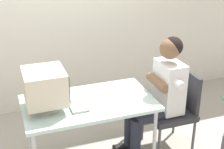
{
  "coord_description": "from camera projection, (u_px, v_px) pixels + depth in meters",
  "views": [
    {
      "loc": [
        -0.73,
        -2.71,
        2.22
      ],
      "look_at": [
        0.24,
        0.0,
        0.97
      ],
      "focal_mm": 52.26,
      "sensor_mm": 36.0,
      "label": 1
    }
  ],
  "objects": [
    {
      "name": "desk",
      "position": [
        89.0,
        106.0,
        3.19
      ],
      "size": [
        1.28,
        0.74,
        0.72
      ],
      "color": "#B7B7BC",
      "rests_on": "ground_plane"
    },
    {
      "name": "crt_monitor",
      "position": [
        45.0,
        87.0,
        2.95
      ],
      "size": [
        0.38,
        0.39,
        0.38
      ],
      "color": "beige",
      "rests_on": "desk"
    },
    {
      "name": "keyboard",
      "position": [
        76.0,
        100.0,
        3.15
      ],
      "size": [
        0.16,
        0.46,
        0.03
      ],
      "color": "silver",
      "rests_on": "desk"
    },
    {
      "name": "office_chair",
      "position": [
        175.0,
        106.0,
        3.54
      ],
      "size": [
        0.47,
        0.47,
        0.88
      ],
      "color": "#4C4C51",
      "rests_on": "ground_plane"
    },
    {
      "name": "person_seated",
      "position": [
        160.0,
        91.0,
        3.39
      ],
      "size": [
        0.69,
        0.55,
        1.29
      ],
      "color": "silver",
      "rests_on": "ground_plane"
    }
  ]
}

